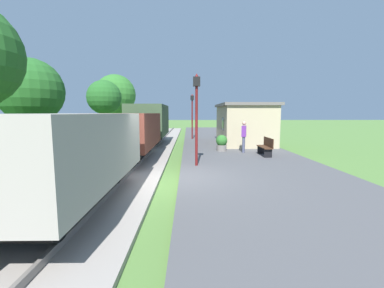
{
  "coord_description": "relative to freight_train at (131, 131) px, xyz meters",
  "views": [
    {
      "loc": [
        0.5,
        -8.54,
        2.4
      ],
      "look_at": [
        0.66,
        2.16,
        1.1
      ],
      "focal_mm": 24.1,
      "sensor_mm": 36.0,
      "label": 1
    }
  ],
  "objects": [
    {
      "name": "rail_far",
      "position": [
        -0.72,
        -4.56,
        -1.32
      ],
      "size": [
        0.07,
        60.0,
        0.14
      ],
      "primitive_type": "cube",
      "color": "slate",
      "rests_on": "track_ballast"
    },
    {
      "name": "person_waiting",
      "position": [
        5.94,
        0.83,
        -0.32
      ],
      "size": [
        0.33,
        0.43,
        1.71
      ],
      "rotation": [
        0.0,
        0.0,
        2.88
      ],
      "color": "#474C66",
      "rests_on": "platform_slab"
    },
    {
      "name": "lamp_post_far",
      "position": [
        3.24,
        8.32,
        1.3
      ],
      "size": [
        0.28,
        0.28,
        3.7
      ],
      "color": "#591414",
      "rests_on": "platform_slab"
    },
    {
      "name": "tree_field_left",
      "position": [
        -4.31,
        9.45,
        2.21
      ],
      "size": [
        2.92,
        2.92,
        5.2
      ],
      "color": "#4C3823",
      "rests_on": "ground"
    },
    {
      "name": "track_ballast",
      "position": [
        -0.0,
        -4.56,
        -1.45
      ],
      "size": [
        3.8,
        60.0,
        0.12
      ],
      "primitive_type": "cube",
      "color": "gray",
      "rests_on": "ground"
    },
    {
      "name": "lamp_post_near",
      "position": [
        3.24,
        -2.69,
        1.3
      ],
      "size": [
        0.28,
        0.28,
        3.7
      ],
      "color": "#591414",
      "rests_on": "platform_slab"
    },
    {
      "name": "platform_slab",
      "position": [
        5.6,
        -4.56,
        -1.38
      ],
      "size": [
        6.0,
        60.0,
        0.25
      ],
      "primitive_type": "cube",
      "color": "#4C4C4F",
      "rests_on": "ground"
    },
    {
      "name": "rail_near",
      "position": [
        0.72,
        -4.56,
        -1.32
      ],
      "size": [
        0.07,
        60.0,
        0.14
      ],
      "primitive_type": "cube",
      "color": "slate",
      "rests_on": "track_ballast"
    },
    {
      "name": "ground_plane",
      "position": [
        2.4,
        -4.56,
        -1.51
      ],
      "size": [
        160.0,
        160.0,
        0.0
      ],
      "primitive_type": "plane",
      "color": "#517A38"
    },
    {
      "name": "tree_field_distant",
      "position": [
        -5.02,
        15.53,
        2.86
      ],
      "size": [
        4.35,
        4.35,
        6.55
      ],
      "color": "#4C3823",
      "rests_on": "ground"
    },
    {
      "name": "bench_down_platform",
      "position": [
        6.83,
        9.3,
        -0.78
      ],
      "size": [
        0.42,
        1.5,
        0.91
      ],
      "color": "#422819",
      "rests_on": "platform_slab"
    },
    {
      "name": "station_hut",
      "position": [
        6.8,
        4.89,
        0.15
      ],
      "size": [
        3.5,
        5.8,
        2.78
      ],
      "color": "tan",
      "rests_on": "platform_slab"
    },
    {
      "name": "potted_planter",
      "position": [
        4.8,
        1.36,
        -0.78
      ],
      "size": [
        0.64,
        0.64,
        0.92
      ],
      "color": "slate",
      "rests_on": "platform_slab"
    },
    {
      "name": "tree_trackside_far",
      "position": [
        -6.94,
        3.39,
        2.26
      ],
      "size": [
        4.0,
        4.0,
        5.77
      ],
      "color": "#4C3823",
      "rests_on": "ground"
    },
    {
      "name": "freight_train",
      "position": [
        0.0,
        0.0,
        0.0
      ],
      "size": [
        2.5,
        19.4,
        2.72
      ],
      "color": "gray",
      "rests_on": "rail_near"
    },
    {
      "name": "bench_near_hut",
      "position": [
        6.83,
        -0.29,
        -0.78
      ],
      "size": [
        0.42,
        1.5,
        0.91
      ],
      "color": "#422819",
      "rests_on": "platform_slab"
    }
  ]
}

